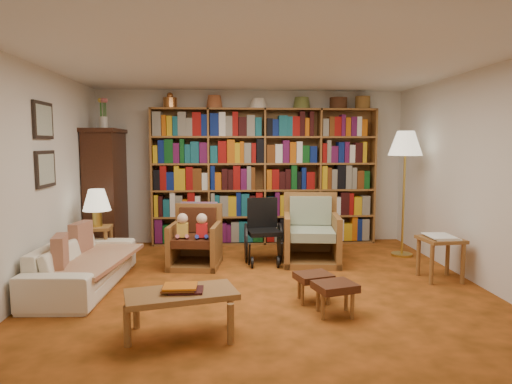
{
  "coord_description": "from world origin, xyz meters",
  "views": [
    {
      "loc": [
        -0.41,
        -5.05,
        1.64
      ],
      "look_at": [
        -0.05,
        0.6,
        1.04
      ],
      "focal_mm": 32.0,
      "sensor_mm": 36.0,
      "label": 1
    }
  ],
  "objects": [
    {
      "name": "floor",
      "position": [
        0.0,
        0.0,
        0.0
      ],
      "size": [
        5.0,
        5.0,
        0.0
      ],
      "primitive_type": "plane",
      "color": "#BB581C",
      "rests_on": "ground"
    },
    {
      "name": "ceiling",
      "position": [
        0.0,
        0.0,
        2.5
      ],
      "size": [
        5.0,
        5.0,
        0.0
      ],
      "primitive_type": "plane",
      "rotation": [
        3.14,
        0.0,
        0.0
      ],
      "color": "silver",
      "rests_on": "wall_back"
    },
    {
      "name": "wall_back",
      "position": [
        0.0,
        2.5,
        1.25
      ],
      "size": [
        5.0,
        0.0,
        5.0
      ],
      "primitive_type": "plane",
      "rotation": [
        1.57,
        0.0,
        0.0
      ],
      "color": "silver",
      "rests_on": "floor"
    },
    {
      "name": "wall_front",
      "position": [
        0.0,
        -2.5,
        1.25
      ],
      "size": [
        5.0,
        0.0,
        5.0
      ],
      "primitive_type": "plane",
      "rotation": [
        -1.57,
        0.0,
        0.0
      ],
      "color": "silver",
      "rests_on": "floor"
    },
    {
      "name": "wall_left",
      "position": [
        -2.5,
        0.0,
        1.25
      ],
      "size": [
        0.0,
        5.0,
        5.0
      ],
      "primitive_type": "plane",
      "rotation": [
        1.57,
        0.0,
        1.57
      ],
      "color": "silver",
      "rests_on": "floor"
    },
    {
      "name": "wall_right",
      "position": [
        2.5,
        0.0,
        1.25
      ],
      "size": [
        0.0,
        5.0,
        5.0
      ],
      "primitive_type": "plane",
      "rotation": [
        1.57,
        0.0,
        -1.57
      ],
      "color": "silver",
      "rests_on": "floor"
    },
    {
      "name": "bookshelf",
      "position": [
        0.2,
        2.33,
        1.17
      ],
      "size": [
        3.6,
        0.3,
        2.42
      ],
      "color": "olive",
      "rests_on": "floor"
    },
    {
      "name": "curio_cabinet",
      "position": [
        -2.25,
        2.0,
        0.95
      ],
      "size": [
        0.5,
        0.95,
        2.4
      ],
      "color": "#38190F",
      "rests_on": "floor"
    },
    {
      "name": "framed_pictures",
      "position": [
        -2.48,
        0.3,
        1.62
      ],
      "size": [
        0.03,
        0.52,
        0.97
      ],
      "color": "black",
      "rests_on": "wall_left"
    },
    {
      "name": "sofa",
      "position": [
        -2.05,
        0.16,
        0.27
      ],
      "size": [
        1.89,
        0.82,
        0.54
      ],
      "primitive_type": "imported",
      "rotation": [
        0.0,
        0.0,
        1.52
      ],
      "color": "white",
      "rests_on": "floor"
    },
    {
      "name": "sofa_throw",
      "position": [
        -2.0,
        0.16,
        0.3
      ],
      "size": [
        1.01,
        1.61,
        0.04
      ],
      "primitive_type": "cube",
      "rotation": [
        0.0,
        0.0,
        -0.13
      ],
      "color": "beige",
      "rests_on": "sofa"
    },
    {
      "name": "cushion_left",
      "position": [
        -2.18,
        0.51,
        0.45
      ],
      "size": [
        0.19,
        0.41,
        0.39
      ],
      "primitive_type": "cube",
      "rotation": [
        0.0,
        0.0,
        -0.16
      ],
      "color": "maroon",
      "rests_on": "sofa"
    },
    {
      "name": "cushion_right",
      "position": [
        -2.18,
        -0.19,
        0.45
      ],
      "size": [
        0.18,
        0.39,
        0.38
      ],
      "primitive_type": "cube",
      "rotation": [
        0.0,
        0.0,
        0.18
      ],
      "color": "maroon",
      "rests_on": "sofa"
    },
    {
      "name": "side_table_lamp",
      "position": [
        -2.15,
        1.12,
        0.38
      ],
      "size": [
        0.37,
        0.37,
        0.53
      ],
      "color": "olive",
      "rests_on": "floor"
    },
    {
      "name": "table_lamp",
      "position": [
        -2.15,
        1.12,
        0.87
      ],
      "size": [
        0.37,
        0.37,
        0.5
      ],
      "color": "gold",
      "rests_on": "side_table_lamp"
    },
    {
      "name": "armchair_leather",
      "position": [
        -0.84,
        1.05,
        0.34
      ],
      "size": [
        0.74,
        0.77,
        0.83
      ],
      "color": "olive",
      "rests_on": "floor"
    },
    {
      "name": "armchair_sage",
      "position": [
        0.74,
        1.14,
        0.36
      ],
      "size": [
        0.85,
        0.87,
        0.94
      ],
      "color": "olive",
      "rests_on": "floor"
    },
    {
      "name": "wheelchair",
      "position": [
        0.09,
        1.18,
        0.4
      ],
      "size": [
        0.5,
        0.7,
        0.88
      ],
      "color": "black",
      "rests_on": "floor"
    },
    {
      "name": "floor_lamp",
      "position": [
        2.15,
        1.37,
        1.57
      ],
      "size": [
        0.48,
        0.48,
        1.82
      ],
      "color": "gold",
      "rests_on": "floor"
    },
    {
      "name": "side_table_papers",
      "position": [
        2.15,
        0.18,
        0.43
      ],
      "size": [
        0.49,
        0.49,
        0.54
      ],
      "color": "olive",
      "rests_on": "floor"
    },
    {
      "name": "footstool_a",
      "position": [
        0.48,
        -0.49,
        0.24
      ],
      "size": [
        0.42,
        0.39,
        0.3
      ],
      "color": "#502715",
      "rests_on": "floor"
    },
    {
      "name": "footstool_b",
      "position": [
        0.62,
        -0.87,
        0.26
      ],
      "size": [
        0.45,
        0.41,
        0.32
      ],
      "color": "#502715",
      "rests_on": "floor"
    },
    {
      "name": "coffee_table",
      "position": [
        -0.8,
        -1.26,
        0.34
      ],
      "size": [
        1.01,
        0.68,
        0.44
      ],
      "color": "olive",
      "rests_on": "floor"
    }
  ]
}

